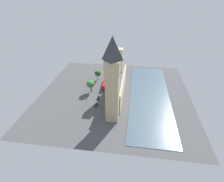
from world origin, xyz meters
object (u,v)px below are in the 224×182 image
at_px(car_dark_green_by_river_gate, 96,105).
at_px(plane_tree_corner, 90,84).
at_px(double_decker_bus_trailing, 106,80).
at_px(street_lamp_under_trees, 87,100).
at_px(clock_tower, 112,80).
at_px(plane_tree_leading, 98,73).
at_px(double_decker_bus_kerbside, 104,85).
at_px(car_black_near_tower, 99,98).
at_px(plane_tree_opposite_hall, 91,84).
at_px(parliament_building, 118,83).
at_px(pedestrian_midblock, 106,101).

distance_m(car_dark_green_by_river_gate, plane_tree_corner, 22.98).
xyz_separation_m(double_decker_bus_trailing, street_lamp_under_trees, (8.61, 39.17, 1.94)).
xyz_separation_m(clock_tower, plane_tree_leading, (22.22, -57.17, -23.47)).
xyz_separation_m(double_decker_bus_kerbside, plane_tree_leading, (9.32, -15.88, 4.09)).
bearing_deg(car_black_near_tower, plane_tree_opposite_hall, -52.50).
bearing_deg(double_decker_bus_trailing, car_dark_green_by_river_gate, -92.14).
relative_size(parliament_building, street_lamp_under_trees, 8.57).
bearing_deg(plane_tree_opposite_hall, parliament_building, 179.98).
bearing_deg(street_lamp_under_trees, plane_tree_opposite_hall, -86.60).
xyz_separation_m(double_decker_bus_kerbside, pedestrian_midblock, (-5.36, 21.45, -1.96)).
distance_m(parliament_building, plane_tree_leading, 31.93).
height_order(clock_tower, plane_tree_leading, clock_tower).
xyz_separation_m(pedestrian_midblock, plane_tree_leading, (14.68, -37.32, 6.05)).
relative_size(pedestrian_midblock, plane_tree_corner, 0.14).
bearing_deg(clock_tower, double_decker_bus_trailing, -75.69).
bearing_deg(plane_tree_corner, clock_tower, 125.46).
bearing_deg(car_black_near_tower, car_dark_green_by_river_gate, 88.60).
height_order(car_black_near_tower, plane_tree_leading, plane_tree_leading).
bearing_deg(car_black_near_tower, plane_tree_corner, -48.15).
xyz_separation_m(plane_tree_corner, street_lamp_under_trees, (-1.57, 19.81, -3.16)).
bearing_deg(car_black_near_tower, double_decker_bus_trailing, -93.66).
bearing_deg(street_lamp_under_trees, car_dark_green_by_river_gate, 178.08).
xyz_separation_m(parliament_building, plane_tree_opposite_hall, (23.02, -0.01, -2.06)).
relative_size(parliament_building, pedestrian_midblock, 37.74).
xyz_separation_m(clock_tower, plane_tree_corner, (23.54, -33.05, -22.46)).
bearing_deg(double_decker_bus_trailing, car_black_near_tower, -92.74).
relative_size(parliament_building, double_decker_bus_kerbside, 5.34).
bearing_deg(double_decker_bus_trailing, clock_tower, -75.97).
xyz_separation_m(car_dark_green_by_river_gate, plane_tree_leading, (7.57, -44.18, 5.84)).
bearing_deg(double_decker_bus_kerbside, car_dark_green_by_river_gate, -95.29).
relative_size(parliament_building, car_black_near_tower, 12.30).
bearing_deg(street_lamp_under_trees, car_black_near_tower, -125.69).
bearing_deg(plane_tree_leading, pedestrian_midblock, 111.47).
relative_size(plane_tree_leading, plane_tree_corner, 0.88).
height_order(double_decker_bus_kerbside, plane_tree_leading, plane_tree_leading).
relative_size(parliament_building, double_decker_bus_trailing, 5.37).
height_order(parliament_building, car_black_near_tower, parliament_building).
distance_m(clock_tower, car_dark_green_by_river_gate, 35.25).
relative_size(pedestrian_midblock, plane_tree_opposite_hall, 0.14).
distance_m(parliament_building, double_decker_bus_trailing, 23.51).
bearing_deg(plane_tree_corner, double_decker_bus_kerbside, -142.22).
bearing_deg(plane_tree_opposite_hall, pedestrian_midblock, 137.48).
bearing_deg(clock_tower, car_black_near_tower, -58.11).
xyz_separation_m(car_dark_green_by_river_gate, plane_tree_opposite_hall, (8.57, -21.24, 6.68)).
bearing_deg(parliament_building, clock_tower, 90.34).
relative_size(double_decker_bus_kerbside, plane_tree_leading, 1.12).
distance_m(car_black_near_tower, plane_tree_leading, 35.02).
bearing_deg(clock_tower, parliament_building, -89.66).
relative_size(car_dark_green_by_river_gate, plane_tree_opposite_hall, 0.41).
relative_size(plane_tree_opposite_hall, plane_tree_corner, 0.96).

